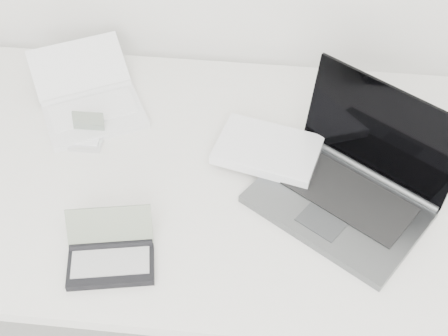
# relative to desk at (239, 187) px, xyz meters

# --- Properties ---
(desk) EXTENTS (1.60, 0.80, 0.73)m
(desk) POSITION_rel_desk_xyz_m (0.00, 0.00, 0.00)
(desk) COLOR white
(desk) RESTS_ON ground
(laptop_large) EXTENTS (0.53, 0.43, 0.24)m
(laptop_large) POSITION_rel_desk_xyz_m (0.20, -0.02, 0.09)
(laptop_large) COLOR #5A5D5F
(laptop_large) RESTS_ON desk
(netbook_open_white) EXTENTS (0.34, 0.37, 0.09)m
(netbook_open_white) POSITION_rel_desk_xyz_m (-0.39, 0.18, 0.07)
(netbook_open_white) COLOR white
(netbook_open_white) RESTS_ON desk
(pda_silver) EXTENTS (0.08, 0.07, 0.06)m
(pda_silver) POSITION_rel_desk_xyz_m (-0.37, 0.07, 0.06)
(pda_silver) COLOR silver
(pda_silver) RESTS_ON desk
(palmtop_charcoal) EXTENTS (0.19, 0.17, 0.09)m
(palmtop_charcoal) POSITION_rel_desk_xyz_m (-0.23, -0.26, 0.06)
(palmtop_charcoal) COLOR black
(palmtop_charcoal) RESTS_ON desk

